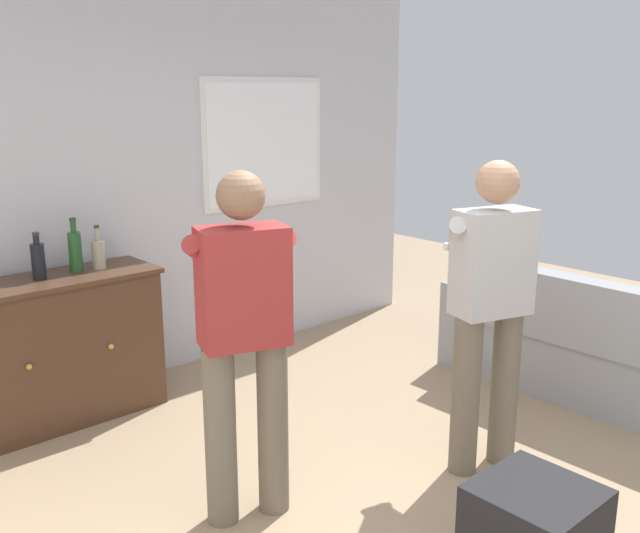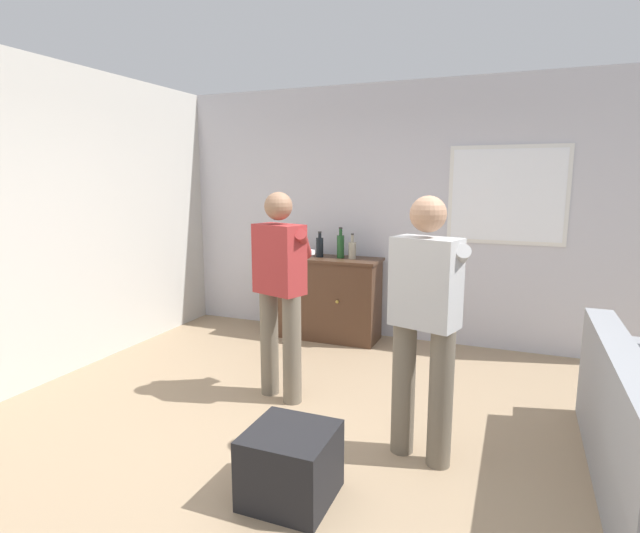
% 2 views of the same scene
% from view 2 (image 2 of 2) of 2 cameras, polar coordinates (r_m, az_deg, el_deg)
% --- Properties ---
extents(ground, '(10.40, 10.40, 0.00)m').
position_cam_2_polar(ground, '(3.52, -1.30, -20.30)').
color(ground, '#9E8466').
extents(wall_back_with_window, '(5.20, 0.15, 2.80)m').
position_cam_2_polar(wall_back_with_window, '(5.59, 9.77, 6.01)').
color(wall_back_with_window, silver).
rests_on(wall_back_with_window, ground).
extents(wall_side_left, '(0.12, 5.20, 2.80)m').
position_cam_2_polar(wall_side_left, '(4.78, -32.22, 3.92)').
color(wall_side_left, beige).
rests_on(wall_side_left, ground).
extents(sideboard_cabinet, '(1.28, 0.49, 0.92)m').
position_cam_2_polar(sideboard_cabinet, '(5.63, 0.39, -3.56)').
color(sideboard_cabinet, '#472D1E').
rests_on(sideboard_cabinet, ground).
extents(bottle_wine_green, '(0.08, 0.08, 0.28)m').
position_cam_2_polar(bottle_wine_green, '(5.56, -0.03, 2.30)').
color(bottle_wine_green, black).
rests_on(bottle_wine_green, sideboard_cabinet).
extents(bottle_liquor_amber, '(0.08, 0.08, 0.28)m').
position_cam_2_polar(bottle_liquor_amber, '(5.43, 3.71, 1.92)').
color(bottle_liquor_amber, gray).
rests_on(bottle_liquor_amber, sideboard_cabinet).
extents(bottle_spirits_clear, '(0.08, 0.08, 0.34)m').
position_cam_2_polar(bottle_spirits_clear, '(5.49, 2.37, 2.41)').
color(bottle_spirits_clear, '#1E4C23').
rests_on(bottle_spirits_clear, sideboard_cabinet).
extents(ottoman, '(0.47, 0.47, 0.40)m').
position_cam_2_polar(ottoman, '(3.00, -3.38, -21.65)').
color(ottoman, black).
rests_on(ottoman, ground).
extents(person_standing_left, '(0.53, 0.52, 1.68)m').
position_cam_2_polar(person_standing_left, '(3.98, -4.52, -2.23)').
color(person_standing_left, '#6B6051').
rests_on(person_standing_left, ground).
extents(person_standing_right, '(0.53, 0.52, 1.68)m').
position_cam_2_polar(person_standing_right, '(3.16, 11.94, -5.63)').
color(person_standing_right, '#6B6051').
rests_on(person_standing_right, ground).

